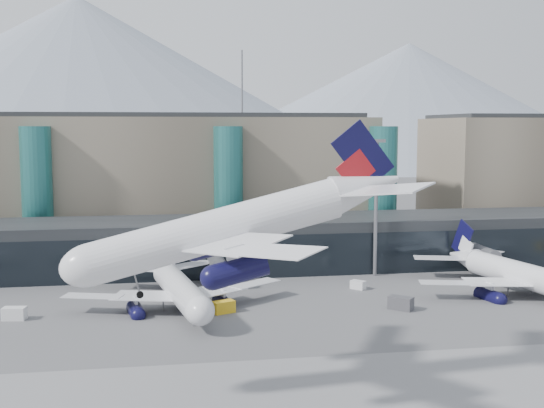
{
  "coord_description": "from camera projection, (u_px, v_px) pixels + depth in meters",
  "views": [
    {
      "loc": [
        -9.45,
        -73.22,
        27.82
      ],
      "look_at": [
        7.75,
        32.0,
        15.76
      ],
      "focal_mm": 45.0,
      "sensor_mm": 36.0,
      "label": 1
    }
  ],
  "objects": [
    {
      "name": "ground",
      "position": [
        250.0,
        376.0,
        76.45
      ],
      "size": [
        900.0,
        900.0,
        0.0
      ],
      "primitive_type": "plane",
      "color": "#515154",
      "rests_on": "ground"
    },
    {
      "name": "concourse",
      "position": [
        211.0,
        245.0,
        132.49
      ],
      "size": [
        170.0,
        27.0,
        10.0
      ],
      "color": "black",
      "rests_on": "ground"
    },
    {
      "name": "terminal_main",
      "position": [
        94.0,
        180.0,
        158.96
      ],
      "size": [
        130.0,
        30.0,
        31.0
      ],
      "color": "gray",
      "rests_on": "ground"
    },
    {
      "name": "teal_towers",
      "position": [
        135.0,
        192.0,
        145.05
      ],
      "size": [
        116.4,
        19.4,
        46.0
      ],
      "color": "#266B69",
      "rests_on": "ground"
    },
    {
      "name": "mountain_ridge",
      "position": [
        199.0,
        100.0,
        446.51
      ],
      "size": [
        910.0,
        400.0,
        110.0
      ],
      "color": "gray",
      "rests_on": "ground"
    },
    {
      "name": "lightmast_mid",
      "position": [
        376.0,
        199.0,
        126.7
      ],
      "size": [
        3.0,
        1.2,
        25.6
      ],
      "color": "slate",
      "rests_on": "ground"
    },
    {
      "name": "hero_jet",
      "position": [
        250.0,
        213.0,
        68.11
      ],
      "size": [
        36.15,
        36.79,
        11.87
      ],
      "rotation": [
        0.0,
        -0.23,
        0.07
      ],
      "color": "silver",
      "rests_on": "ground"
    },
    {
      "name": "jet_parked_mid",
      "position": [
        176.0,
        277.0,
        106.57
      ],
      "size": [
        35.77,
        36.2,
        11.69
      ],
      "rotation": [
        0.0,
        0.0,
        1.75
      ],
      "color": "silver",
      "rests_on": "ground"
    },
    {
      "name": "jet_parked_right",
      "position": [
        510.0,
        265.0,
        115.62
      ],
      "size": [
        36.59,
        37.46,
        12.05
      ],
      "rotation": [
        0.0,
        0.0,
        1.79
      ],
      "color": "silver",
      "rests_on": "ground"
    },
    {
      "name": "veh_a",
      "position": [
        14.0,
        314.0,
        98.75
      ],
      "size": [
        3.48,
        2.27,
        1.83
      ],
      "primitive_type": "cube",
      "rotation": [
        0.0,
        0.0,
        -0.14
      ],
      "color": "silver",
      "rests_on": "ground"
    },
    {
      "name": "veh_c",
      "position": [
        401.0,
        303.0,
        104.21
      ],
      "size": [
        3.98,
        3.86,
        2.02
      ],
      "primitive_type": "cube",
      "rotation": [
        0.0,
        0.0,
        -0.73
      ],
      "color": "#454449",
      "rests_on": "ground"
    },
    {
      "name": "veh_g",
      "position": [
        358.0,
        285.0,
        117.47
      ],
      "size": [
        2.78,
        2.82,
        1.46
      ],
      "primitive_type": "cube",
      "rotation": [
        0.0,
        0.0,
        -0.82
      ],
      "color": "silver",
      "rests_on": "ground"
    },
    {
      "name": "veh_h",
      "position": [
        223.0,
        307.0,
        102.37
      ],
      "size": [
        3.72,
        2.9,
        1.82
      ],
      "primitive_type": "cube",
      "rotation": [
        0.0,
        0.0,
        0.41
      ],
      "color": "gold",
      "rests_on": "ground"
    }
  ]
}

